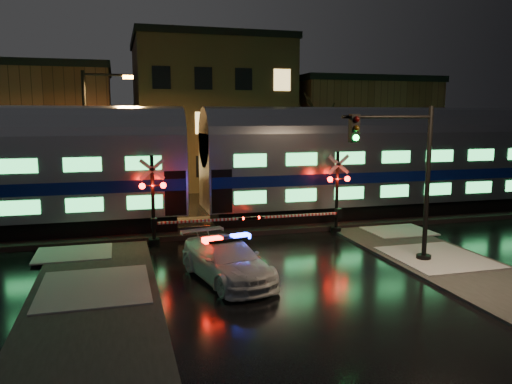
# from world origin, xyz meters

# --- Properties ---
(ground) EXTENTS (120.00, 120.00, 0.00)m
(ground) POSITION_xyz_m (0.00, 0.00, 0.00)
(ground) COLOR black
(ground) RESTS_ON ground
(ballast) EXTENTS (90.00, 4.20, 0.24)m
(ballast) POSITION_xyz_m (0.00, 5.00, 0.12)
(ballast) COLOR black
(ballast) RESTS_ON ground
(sidewalk_left) EXTENTS (4.00, 20.00, 0.12)m
(sidewalk_left) POSITION_xyz_m (-6.50, -6.00, 0.06)
(sidewalk_left) COLOR #2D2D2D
(sidewalk_left) RESTS_ON ground
(sidewalk_right) EXTENTS (4.00, 20.00, 0.12)m
(sidewalk_right) POSITION_xyz_m (6.50, -6.00, 0.06)
(sidewalk_right) COLOR #2D2D2D
(sidewalk_right) RESTS_ON ground
(building_left) EXTENTS (14.00, 10.00, 9.00)m
(building_left) POSITION_xyz_m (-13.00, 22.00, 4.50)
(building_left) COLOR #582F22
(building_left) RESTS_ON ground
(building_mid) EXTENTS (12.00, 11.00, 11.50)m
(building_mid) POSITION_xyz_m (2.00, 22.50, 5.75)
(building_mid) COLOR brown
(building_mid) RESTS_ON ground
(building_right) EXTENTS (12.00, 10.00, 8.50)m
(building_right) POSITION_xyz_m (15.00, 22.00, 4.25)
(building_right) COLOR #582F22
(building_right) RESTS_ON ground
(train) EXTENTS (51.00, 3.12, 5.92)m
(train) POSITION_xyz_m (-1.98, 5.00, 3.38)
(train) COLOR black
(train) RESTS_ON ballast
(police_car) EXTENTS (3.00, 5.24, 1.59)m
(police_car) POSITION_xyz_m (-2.08, -3.08, 0.72)
(police_car) COLOR silver
(police_car) RESTS_ON ground
(crossing_signal_right) EXTENTS (5.66, 0.65, 4.01)m
(crossing_signal_right) POSITION_xyz_m (4.22, 2.30, 1.66)
(crossing_signal_right) COLOR black
(crossing_signal_right) RESTS_ON ground
(crossing_signal_left) EXTENTS (5.67, 0.65, 4.01)m
(crossing_signal_left) POSITION_xyz_m (-3.83, 2.30, 1.66)
(crossing_signal_left) COLOR black
(crossing_signal_left) RESTS_ON ground
(traffic_light) EXTENTS (3.92, 0.70, 6.07)m
(traffic_light) POSITION_xyz_m (4.87, -3.11, 3.23)
(traffic_light) COLOR black
(traffic_light) RESTS_ON ground
(streetlight) EXTENTS (2.71, 0.28, 8.10)m
(streetlight) POSITION_xyz_m (-6.94, 9.00, 4.67)
(streetlight) COLOR black
(streetlight) RESTS_ON ground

